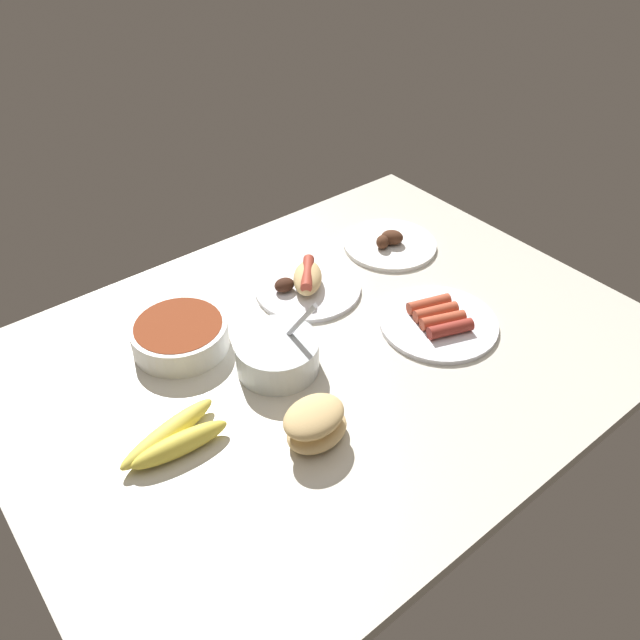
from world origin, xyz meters
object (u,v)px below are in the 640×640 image
(plate_hotdog_assembled, at_px, (307,284))
(plate_grilled_meat, at_px, (390,243))
(plate_sausages, at_px, (439,321))
(bread_stack, at_px, (315,423))
(bowl_chili, at_px, (180,334))
(bowl_coleslaw, at_px, (277,353))
(banana_bunch, at_px, (174,438))

(plate_hotdog_assembled, relative_size, plate_grilled_meat, 1.04)
(plate_sausages, distance_m, bread_stack, 0.38)
(bowl_chili, bearing_deg, plate_grilled_meat, 0.55)
(plate_hotdog_assembled, bearing_deg, plate_sausages, -62.11)
(bowl_chili, relative_size, bowl_coleslaw, 1.14)
(plate_hotdog_assembled, height_order, plate_grilled_meat, plate_hotdog_assembled)
(banana_bunch, bearing_deg, plate_grilled_meat, 17.51)
(plate_grilled_meat, bearing_deg, plate_hotdog_assembled, -176.88)
(plate_hotdog_assembled, relative_size, bowl_coleslaw, 1.40)
(bread_stack, bearing_deg, plate_hotdog_assembled, 54.41)
(plate_sausages, height_order, bowl_coleslaw, bowl_coleslaw)
(banana_bunch, height_order, bowl_chili, bowl_chili)
(bowl_chili, xyz_separation_m, plate_grilled_meat, (0.55, 0.01, -0.02))
(banana_bunch, bearing_deg, plate_sausages, -5.57)
(plate_sausages, height_order, plate_hotdog_assembled, plate_hotdog_assembled)
(banana_bunch, relative_size, bowl_coleslaw, 1.20)
(bowl_chili, distance_m, bowl_coleslaw, 0.20)
(bowl_coleslaw, bearing_deg, plate_grilled_meat, 20.87)
(banana_bunch, distance_m, plate_sausages, 0.56)
(plate_grilled_meat, xyz_separation_m, bread_stack, (-0.49, -0.34, 0.03))
(plate_hotdog_assembled, height_order, bowl_coleslaw, bowl_coleslaw)
(plate_sausages, relative_size, bowl_chili, 1.29)
(banana_bunch, xyz_separation_m, plate_hotdog_assembled, (0.42, 0.20, -0.00))
(bowl_chili, bearing_deg, bread_stack, -79.92)
(plate_sausages, relative_size, plate_grilled_meat, 1.09)
(plate_sausages, bearing_deg, bread_stack, -168.60)
(bowl_chili, relative_size, plate_grilled_meat, 0.85)
(banana_bunch, distance_m, plate_hotdog_assembled, 0.47)
(plate_hotdog_assembled, distance_m, plate_grilled_meat, 0.26)
(bowl_chili, height_order, bowl_coleslaw, bowl_coleslaw)
(banana_bunch, xyz_separation_m, bowl_coleslaw, (0.24, 0.05, 0.02))
(banana_bunch, xyz_separation_m, bread_stack, (0.19, -0.13, 0.02))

